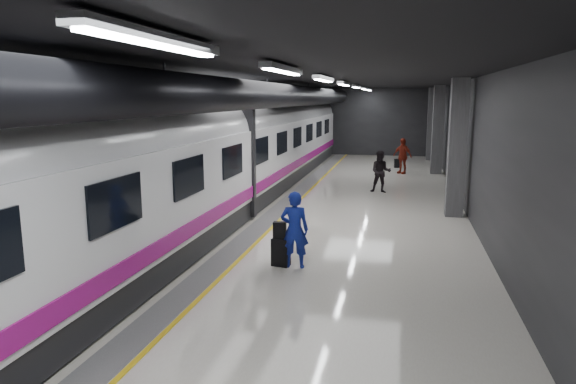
# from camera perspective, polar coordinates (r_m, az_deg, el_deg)

# --- Properties ---
(ground) EXTENTS (40.00, 40.00, 0.00)m
(ground) POSITION_cam_1_polar(r_m,az_deg,el_deg) (16.21, 2.25, -3.40)
(ground) COLOR silver
(ground) RESTS_ON ground
(platform_hall) EXTENTS (10.02, 40.02, 4.51)m
(platform_hall) POSITION_cam_1_polar(r_m,az_deg,el_deg) (16.74, 1.96, 9.27)
(platform_hall) COLOR black
(platform_hall) RESTS_ON ground
(train) EXTENTS (3.05, 38.00, 4.05)m
(train) POSITION_cam_1_polar(r_m,az_deg,el_deg) (16.73, -8.73, 4.12)
(train) COLOR black
(train) RESTS_ON ground
(traveler_main) EXTENTS (0.69, 0.48, 1.79)m
(traveler_main) POSITION_cam_1_polar(r_m,az_deg,el_deg) (11.79, 0.73, -4.20)
(traveler_main) COLOR #161DAB
(traveler_main) RESTS_ON ground
(suitcase_main) EXTENTS (0.44, 0.33, 0.66)m
(suitcase_main) POSITION_cam_1_polar(r_m,az_deg,el_deg) (12.03, -0.80, -6.70)
(suitcase_main) COLOR black
(suitcase_main) RESTS_ON ground
(shoulder_bag) EXTENTS (0.31, 0.18, 0.40)m
(shoulder_bag) POSITION_cam_1_polar(r_m,az_deg,el_deg) (11.89, -0.94, -4.28)
(shoulder_bag) COLOR black
(shoulder_bag) RESTS_ON suitcase_main
(traveler_far_a) EXTENTS (0.86, 0.67, 1.74)m
(traveler_far_a) POSITION_cam_1_polar(r_m,az_deg,el_deg) (21.49, 10.28, 2.23)
(traveler_far_a) COLOR black
(traveler_far_a) RESTS_ON ground
(traveler_far_b) EXTENTS (1.14, 0.95, 1.83)m
(traveler_far_b) POSITION_cam_1_polar(r_m,az_deg,el_deg) (27.21, 12.59, 3.93)
(traveler_far_b) COLOR maroon
(traveler_far_b) RESTS_ON ground
(suitcase_far) EXTENTS (0.37, 0.28, 0.49)m
(suitcase_far) POSITION_cam_1_polar(r_m,az_deg,el_deg) (29.49, 12.05, 3.13)
(suitcase_far) COLOR black
(suitcase_far) RESTS_ON ground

